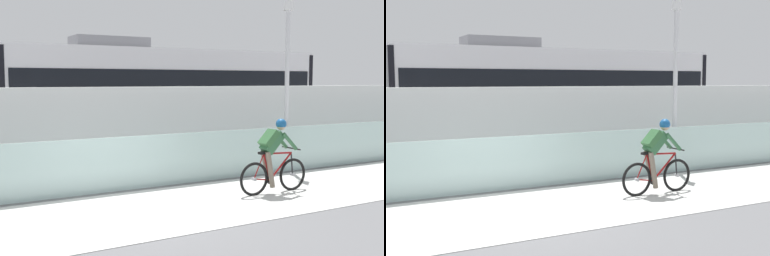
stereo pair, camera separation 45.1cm
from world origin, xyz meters
The scene contains 9 objects.
ground_plane centered at (0.00, 0.00, 0.00)m, with size 200.00×200.00×0.00m, color slate.
bike_path_deck centered at (0.00, 0.00, 0.01)m, with size 32.00×3.20×0.01m, color silver.
glass_parapet centered at (0.00, 1.85, 0.60)m, with size 32.00×0.05×1.20m, color silver.
concrete_barrier_wall centered at (0.00, 3.65, 1.13)m, with size 32.00×0.36×2.26m, color white.
tram_rail_near centered at (0.00, 6.13, 0.00)m, with size 32.00×0.08×0.01m, color #595654.
tram_rail_far centered at (0.00, 7.57, 0.00)m, with size 32.00×0.08×0.01m, color #595654.
tram centered at (4.04, 6.85, 1.89)m, with size 11.06×2.54×3.81m.
cyclist_on_bike centered at (3.25, 0.00, 0.80)m, with size 1.77×0.58×1.61m.
lamp_post_antenna centered at (5.41, 2.15, 3.29)m, with size 0.28×0.28×5.20m.
Camera 2 is at (-2.94, -8.29, 2.42)m, focal length 45.32 mm.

